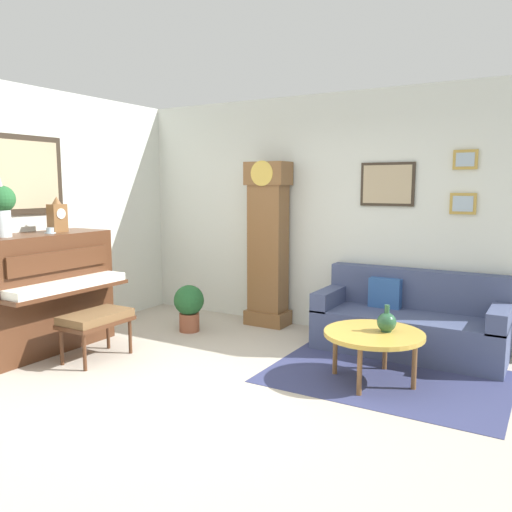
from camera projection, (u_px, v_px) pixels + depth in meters
The scene contains 14 objects.
ground_plane at pixel (212, 399), 4.36m from camera, with size 6.40×6.00×0.10m, color #B2A899.
wall_left at pixel (9, 217), 5.47m from camera, with size 0.13×4.90×2.80m.
wall_back at pixel (327, 213), 6.20m from camera, with size 5.30×0.13×2.80m.
area_rug at pixel (386, 377), 4.72m from camera, with size 2.10×1.50×0.01m, color navy.
piano at pixel (43, 292), 5.46m from camera, with size 0.87×1.44×1.24m.
piano_bench at pixel (96, 320), 5.17m from camera, with size 0.42×0.70×0.48m.
grandfather_clock at pixel (268, 248), 6.39m from camera, with size 0.52×0.34×2.03m.
couch at pixel (410, 322), 5.43m from camera, with size 1.90×0.80×0.84m.
coffee_table at pixel (374, 335), 4.56m from camera, with size 0.88×0.88×0.46m.
mantel_clock at pixel (57, 216), 5.55m from camera, with size 0.13×0.18×0.38m.
flower_vase at pixel (2, 205), 4.99m from camera, with size 0.26×0.26×0.58m.
teacup at pixel (50, 231), 5.42m from camera, with size 0.12×0.12×0.06m.
green_jug at pixel (387, 322), 4.56m from camera, with size 0.17×0.17×0.24m.
potted_plant at pixel (189, 305), 6.18m from camera, with size 0.36×0.36×0.56m.
Camera 1 is at (2.43, -3.39, 1.74)m, focal length 36.30 mm.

